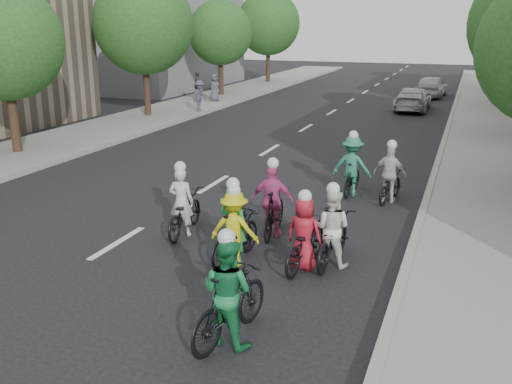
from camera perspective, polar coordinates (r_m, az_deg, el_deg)
The scene contains 25 objects.
ground at distance 12.78m, azimuth -13.70°, elevation -4.97°, with size 120.00×120.00×0.00m, color black.
sidewalk_left at distance 25.13m, azimuth -16.21°, elevation 5.59°, with size 4.00×80.00×0.15m, color gray.
curb_left at distance 24.03m, azimuth -12.45°, elevation 5.41°, with size 0.18×80.00×0.18m, color #999993.
sidewalk_right at distance 20.28m, azimuth 23.24°, elevation 2.36°, with size 4.00×80.00×0.15m, color gray.
curb_right at distance 20.26m, azimuth 17.75°, elevation 2.96°, with size 0.18×80.00×0.18m, color #999993.
bldg_sw at distance 44.14m, azimuth -11.02°, elevation 15.55°, with size 10.00×14.00×8.00m, color slate.
tree_l_2 at distance 21.81m, azimuth -23.86°, elevation 13.59°, with size 4.00×4.00×5.97m.
tree_l_3 at distance 28.97m, azimuth -11.20°, elevation 16.16°, with size 4.80×4.80×6.93m.
tree_l_4 at distance 36.96m, azimuth -3.60°, elevation 15.60°, with size 4.00×4.00×5.97m.
tree_l_5 at distance 45.32m, azimuth 1.23°, elevation 16.51°, with size 4.80×4.80×6.93m.
tree_r_3 at distance 43.38m, azimuth 24.04°, elevation 15.14°, with size 4.80×4.80×6.93m.
cyclist_0 at distance 12.87m, azimuth -7.27°, elevation -1.79°, with size 0.85×1.92×1.70m.
cyclist_1 at distance 8.55m, azimuth -2.72°, elevation -10.62°, with size 0.91×1.97×1.80m.
cyclist_2 at distance 11.18m, azimuth -2.06°, elevation -4.33°, with size 1.00×1.81×1.66m.
cyclist_3 at distance 12.65m, azimuth 1.76°, elevation -1.51°, with size 1.00×1.83×1.80m.
cyclist_4 at distance 11.08m, azimuth 4.91°, elevation -4.79°, with size 0.86×1.92×1.60m.
cyclist_5 at distance 11.28m, azimuth -2.13°, elevation -4.04°, with size 0.76×1.82×1.76m.
cyclist_6 at distance 11.30m, azimuth 7.61°, elevation -4.27°, with size 0.78×1.90×1.69m.
cyclist_7 at distance 15.86m, azimuth 9.59°, elevation 2.17°, with size 1.11×1.60×1.81m.
cyclist_8 at distance 15.52m, azimuth 13.24°, elevation 1.14°, with size 0.95×1.64×1.68m.
follow_car_lead at distance 32.30m, azimuth 15.42°, elevation 8.95°, with size 1.73×4.25×1.23m, color #AAABAF.
follow_car_trail at distance 38.60m, azimuth 17.14°, elevation 10.08°, with size 1.62×4.02×1.37m, color silver.
spectator_0 at distance 30.02m, azimuth -5.68°, elevation 9.55°, with size 1.03×0.59×1.59m, color #4B4B57.
spectator_1 at distance 34.61m, azimuth -5.87°, elevation 10.53°, with size 0.98×0.41×1.66m, color #44444F.
spectator_2 at distance 33.92m, azimuth -4.16°, elevation 10.38°, with size 0.77×0.50×1.58m, color #4F4D5A.
Camera 1 is at (6.89, -9.74, 4.60)m, focal length 40.00 mm.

